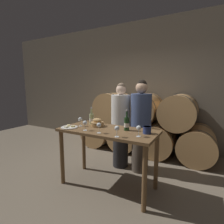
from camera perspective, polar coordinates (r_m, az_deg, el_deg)
ground_plane at (r=3.01m, az=-1.35°, el=-22.86°), size 10.00×10.00×0.00m
stone_wall_back at (r=4.67m, az=12.75°, el=8.76°), size 10.00×0.12×3.20m
barrel_stack at (r=4.22m, az=10.15°, el=-4.16°), size 3.09×0.92×1.40m
tasting_table at (r=2.69m, az=-1.41°, el=-8.63°), size 1.48×0.68×0.92m
person_left at (r=3.36m, az=2.86°, el=-4.38°), size 0.36×0.36×1.62m
person_right at (r=3.21m, az=9.32°, el=-4.56°), size 0.37×0.37×1.68m
wine_bottle_red at (r=2.59m, az=4.81°, el=-3.81°), size 0.08×0.08×0.31m
wine_bottle_white at (r=3.00m, az=-6.67°, el=-2.23°), size 0.08×0.08×0.30m
blue_crock at (r=2.47m, az=11.37°, el=-5.67°), size 0.12×0.12×0.10m
bread_basket at (r=2.85m, az=-4.83°, el=-3.67°), size 0.21×0.21×0.14m
cheese_plate at (r=2.84m, az=-13.76°, el=-4.81°), size 0.26×0.26×0.04m
wine_glass_far_left at (r=2.89m, az=-10.35°, el=-2.47°), size 0.07×0.07×0.15m
wine_glass_left at (r=2.61m, az=-8.82°, el=-3.64°), size 0.07×0.07×0.15m
wine_glass_center at (r=2.44m, az=-4.29°, el=-4.40°), size 0.07×0.07×0.15m
wine_glass_right at (r=2.25m, az=1.61°, el=-5.49°), size 0.07×0.07×0.15m
wine_glass_far_right at (r=2.29m, az=8.71°, el=-5.32°), size 0.07×0.07×0.15m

